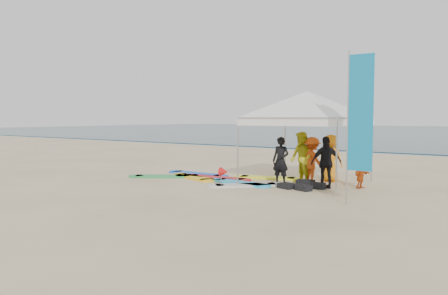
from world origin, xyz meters
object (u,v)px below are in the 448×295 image
object	(u,v)px
person_orange_b	(331,158)
person_black_a	(281,161)
person_seated	(361,175)
marker_pennant	(224,172)
person_yellow	(302,158)
feather_flag	(359,114)
canopy_tent	(307,91)
person_black_b	(326,163)
person_orange_a	(312,161)
surfboard_spread	(216,178)

from	to	relation	value
person_orange_b	person_black_a	bearing A→B (deg)	59.71
person_seated	marker_pennant	size ratio (longest dim) A/B	1.34
person_yellow	feather_flag	world-z (taller)	feather_flag
person_orange_b	feather_flag	size ratio (longest dim) A/B	0.42
person_black_a	canopy_tent	distance (m)	2.44
person_black_a	feather_flag	xyz separation A→B (m)	(3.22, -1.98, 1.50)
person_black_b	feather_flag	distance (m)	3.04
person_seated	canopy_tent	distance (m)	3.17
person_yellow	canopy_tent	size ratio (longest dim) A/B	0.37
person_seated	person_black_a	bearing A→B (deg)	117.93
person_orange_a	surfboard_spread	xyz separation A→B (m)	(-3.29, -0.81, -0.75)
person_yellow	surfboard_spread	bearing A→B (deg)	-134.24
canopy_tent	feather_flag	size ratio (longest dim) A/B	1.20
person_black_b	marker_pennant	bearing A→B (deg)	-7.01
person_black_b	surfboard_spread	xyz separation A→B (m)	(-3.96, -0.36, -0.78)
person_black_a	canopy_tent	xyz separation A→B (m)	(0.66, 0.56, 2.28)
canopy_tent	person_orange_b	bearing A→B (deg)	65.94
person_yellow	person_orange_b	world-z (taller)	person_yellow
marker_pennant	person_orange_a	bearing A→B (deg)	46.03
feather_flag	marker_pennant	size ratio (longest dim) A/B	6.08
person_seated	feather_flag	xyz separation A→B (m)	(0.81, -2.73, 1.86)
person_black_a	person_orange_b	distance (m)	1.91
person_orange_a	feather_flag	bearing A→B (deg)	157.14
surfboard_spread	canopy_tent	bearing A→B (deg)	15.34
marker_pennant	surfboard_spread	size ratio (longest dim) A/B	0.12
person_orange_a	person_black_b	xyz separation A→B (m)	(0.67, -0.44, 0.03)
person_black_b	canopy_tent	bearing A→B (deg)	-67.26
person_orange_a	person_black_b	distance (m)	0.80
person_black_a	person_orange_b	xyz separation A→B (m)	(1.11, 1.56, 0.03)
person_yellow	person_orange_b	size ratio (longest dim) A/B	1.07
person_black_b	person_yellow	bearing A→B (deg)	-54.31
person_black_b	canopy_tent	size ratio (longest dim) A/B	0.35
marker_pennant	feather_flag	bearing A→B (deg)	-5.17
person_black_a	marker_pennant	size ratio (longest dim) A/B	2.47
person_orange_b	canopy_tent	world-z (taller)	canopy_tent
person_black_b	marker_pennant	distance (m)	3.20
person_black_a	surfboard_spread	world-z (taller)	person_black_a
marker_pennant	surfboard_spread	distance (m)	1.87
person_orange_a	person_orange_b	world-z (taller)	person_orange_b
person_black_b	feather_flag	size ratio (longest dim) A/B	0.42
person_black_a	person_orange_a	distance (m)	1.02
person_orange_a	person_seated	distance (m)	1.59
person_black_a	feather_flag	bearing A→B (deg)	-32.38
canopy_tent	feather_flag	bearing A→B (deg)	-44.93
person_black_a	surfboard_spread	size ratio (longest dim) A/B	0.29
person_black_b	person_seated	size ratio (longest dim) A/B	1.90
person_orange_a	canopy_tent	world-z (taller)	canopy_tent
feather_flag	person_seated	bearing A→B (deg)	106.51
person_orange_b	canopy_tent	xyz separation A→B (m)	(-0.44, -0.99, 2.25)
feather_flag	person_black_a	bearing A→B (deg)	148.37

